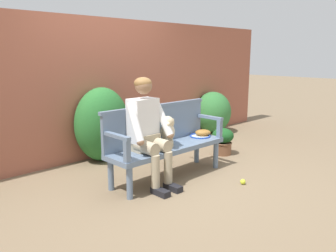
# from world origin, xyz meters

# --- Properties ---
(ground_plane) EXTENTS (40.00, 40.00, 0.00)m
(ground_plane) POSITION_xyz_m (0.00, 0.00, 0.00)
(ground_plane) COLOR #7A664C
(brick_garden_fence) EXTENTS (8.00, 0.30, 2.10)m
(brick_garden_fence) POSITION_xyz_m (0.00, 1.57, 1.05)
(brick_garden_fence) COLOR #9E5642
(brick_garden_fence) RESTS_ON ground
(hedge_bush_far_right) EXTENTS (0.85, 0.65, 1.09)m
(hedge_bush_far_right) POSITION_xyz_m (-0.17, 1.22, 0.55)
(hedge_bush_far_right) COLOR #286B2D
(hedge_bush_far_right) RESTS_ON ground
(hedge_bush_far_left) EXTENTS (0.76, 0.71, 0.82)m
(hedge_bush_far_left) POSITION_xyz_m (2.46, 1.24, 0.41)
(hedge_bush_far_left) COLOR #337538
(hedge_bush_far_left) RESTS_ON ground
(garden_bench) EXTENTS (1.67, 0.47, 0.43)m
(garden_bench) POSITION_xyz_m (0.00, 0.00, 0.37)
(garden_bench) COLOR slate
(garden_bench) RESTS_ON ground
(bench_backrest) EXTENTS (1.71, 0.06, 0.50)m
(bench_backrest) POSITION_xyz_m (0.00, 0.21, 0.69)
(bench_backrest) COLOR slate
(bench_backrest) RESTS_ON garden_bench
(bench_armrest_left_end) EXTENTS (0.06, 0.47, 0.28)m
(bench_armrest_left_end) POSITION_xyz_m (-0.80, -0.09, 0.63)
(bench_armrest_left_end) COLOR slate
(bench_armrest_left_end) RESTS_ON garden_bench
(bench_armrest_right_end) EXTENTS (0.06, 0.47, 0.28)m
(bench_armrest_right_end) POSITION_xyz_m (0.80, -0.09, 0.63)
(bench_armrest_right_end) COLOR slate
(bench_armrest_right_end) RESTS_ON garden_bench
(person_seated) EXTENTS (0.56, 0.64, 1.30)m
(person_seated) POSITION_xyz_m (-0.35, -0.01, 0.71)
(person_seated) COLOR black
(person_seated) RESTS_ON ground
(dog_on_bench) EXTENTS (0.34, 0.36, 0.39)m
(dog_on_bench) POSITION_xyz_m (-0.01, -0.00, 0.63)
(dog_on_bench) COLOR beige
(dog_on_bench) RESTS_ON garden_bench
(tennis_racket) EXTENTS (0.30, 0.57, 0.03)m
(tennis_racket) POSITION_xyz_m (0.65, 0.05, 0.44)
(tennis_racket) COLOR blue
(tennis_racket) RESTS_ON garden_bench
(baseball_glove) EXTENTS (0.28, 0.27, 0.09)m
(baseball_glove) POSITION_xyz_m (0.71, 0.03, 0.48)
(baseball_glove) COLOR #9E6B2D
(baseball_glove) RESTS_ON garden_bench
(tennis_ball) EXTENTS (0.07, 0.07, 0.07)m
(tennis_ball) POSITION_xyz_m (0.50, -0.80, 0.03)
(tennis_ball) COLOR #CCDB33
(tennis_ball) RESTS_ON ground
(potted_plant) EXTENTS (0.34, 0.34, 0.42)m
(potted_plant) POSITION_xyz_m (1.36, 0.16, 0.23)
(potted_plant) COLOR brown
(potted_plant) RESTS_ON ground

